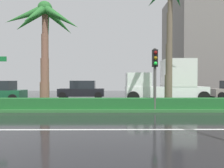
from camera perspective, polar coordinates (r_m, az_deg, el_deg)
The scene contains 8 objects.
ground_plane at distance 15.54m, azimuth -17.25°, elevation -5.77°, with size 90.00×42.00×0.10m, color black.
median_strip at distance 14.58m, azimuth -18.39°, elevation -5.73°, with size 85.50×4.00×0.15m, color #2D6B33.
median_hedge at distance 13.22m, azimuth -20.28°, elevation -4.81°, with size 76.50×0.70×0.60m.
palm_tree_centre_left at distance 14.61m, azimuth -17.28°, elevation 14.28°, with size 4.63×4.53×6.56m.
palm_tree_centre at distance 15.16m, azimuth 15.02°, elevation 20.61°, with size 4.89×4.50×8.40m.
traffic_signal_median_right at distance 12.34m, azimuth 11.25°, elevation 4.32°, with size 0.28×0.43×3.40m.
car_in_traffic_second at distance 20.92m, azimuth -7.88°, elevation -1.56°, with size 4.30×2.02×1.72m.
box_truck_lead at distance 18.20m, azimuth 13.98°, elevation 0.29°, with size 6.40×2.64×3.46m.
Camera 1 is at (4.48, -5.77, 1.80)m, focal length 34.71 mm.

